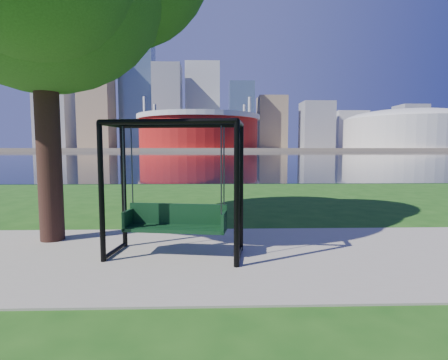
{
  "coord_description": "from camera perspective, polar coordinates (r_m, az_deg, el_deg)",
  "views": [
    {
      "loc": [
        0.07,
        -6.52,
        1.91
      ],
      "look_at": [
        0.27,
        0.0,
        1.31
      ],
      "focal_mm": 28.0,
      "sensor_mm": 36.0,
      "label": 1
    }
  ],
  "objects": [
    {
      "name": "ground",
      "position": [
        6.79,
        -2.3,
        -11.12
      ],
      "size": [
        900.0,
        900.0,
        0.0
      ],
      "primitive_type": "plane",
      "color": "#1E5114",
      "rests_on": "ground"
    },
    {
      "name": "path",
      "position": [
        6.31,
        -2.34,
        -12.26
      ],
      "size": [
        120.0,
        4.0,
        0.03
      ],
      "primitive_type": "cube",
      "color": "#9E937F",
      "rests_on": "ground"
    },
    {
      "name": "river",
      "position": [
        108.54,
        -1.76,
        4.21
      ],
      "size": [
        900.0,
        180.0,
        0.02
      ],
      "primitive_type": "cube",
      "color": "black",
      "rests_on": "ground"
    },
    {
      "name": "far_bank",
      "position": [
        312.52,
        -1.73,
        5.05
      ],
      "size": [
        900.0,
        228.0,
        2.0
      ],
      "primitive_type": "cube",
      "color": "#937F60",
      "rests_on": "ground"
    },
    {
      "name": "stadium",
      "position": [
        242.04,
        -4.14,
        8.12
      ],
      "size": [
        83.0,
        83.0,
        32.0
      ],
      "color": "maroon",
      "rests_on": "far_bank"
    },
    {
      "name": "arena",
      "position": [
        277.01,
        27.7,
        7.51
      ],
      "size": [
        84.0,
        84.0,
        26.56
      ],
      "color": "beige",
      "rests_on": "far_bank"
    },
    {
      "name": "skyline",
      "position": [
        327.71,
        -2.51,
        11.16
      ],
      "size": [
        392.0,
        66.0,
        96.5
      ],
      "color": "gray",
      "rests_on": "far_bank"
    },
    {
      "name": "swing",
      "position": [
        6.12,
        -7.97,
        -2.0
      ],
      "size": [
        2.44,
        1.33,
        2.37
      ],
      "rotation": [
        0.0,
        0.0,
        -0.15
      ],
      "color": "black",
      "rests_on": "ground"
    }
  ]
}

